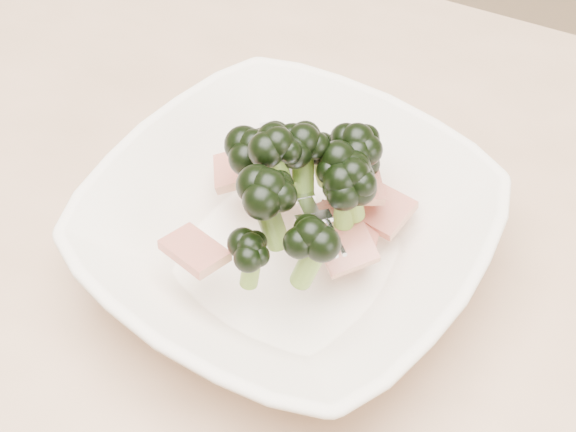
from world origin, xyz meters
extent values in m
cube|color=tan|center=(0.00, 0.00, 0.73)|extent=(1.20, 0.80, 0.04)
imported|color=#F2E2CC|center=(0.11, 0.05, 0.78)|extent=(0.30, 0.30, 0.06)
cylinder|color=#577527|center=(0.14, 0.02, 0.81)|extent=(0.02, 0.02, 0.05)
ellipsoid|color=black|center=(0.14, 0.02, 0.84)|extent=(0.04, 0.04, 0.03)
cylinder|color=#577527|center=(0.11, 0.11, 0.80)|extent=(0.02, 0.02, 0.04)
ellipsoid|color=black|center=(0.11, 0.11, 0.82)|extent=(0.03, 0.03, 0.02)
cylinder|color=#577527|center=(0.11, 0.01, 0.80)|extent=(0.01, 0.02, 0.03)
ellipsoid|color=black|center=(0.11, 0.01, 0.82)|extent=(0.03, 0.03, 0.02)
cylinder|color=#577527|center=(0.14, 0.11, 0.80)|extent=(0.02, 0.03, 0.05)
ellipsoid|color=black|center=(0.14, 0.11, 0.84)|extent=(0.04, 0.04, 0.03)
cylinder|color=#577527|center=(0.13, 0.09, 0.81)|extent=(0.02, 0.02, 0.03)
ellipsoid|color=black|center=(0.13, 0.09, 0.84)|extent=(0.04, 0.04, 0.03)
cylinder|color=#577527|center=(0.11, 0.08, 0.82)|extent=(0.02, 0.03, 0.04)
ellipsoid|color=black|center=(0.11, 0.08, 0.85)|extent=(0.04, 0.04, 0.03)
cylinder|color=#577527|center=(0.11, 0.03, 0.83)|extent=(0.03, 0.02, 0.05)
ellipsoid|color=black|center=(0.11, 0.03, 0.85)|extent=(0.04, 0.04, 0.03)
cylinder|color=#577527|center=(0.14, 0.08, 0.81)|extent=(0.02, 0.02, 0.04)
ellipsoid|color=black|center=(0.14, 0.08, 0.83)|extent=(0.04, 0.04, 0.03)
cylinder|color=#577527|center=(0.13, 0.11, 0.80)|extent=(0.02, 0.02, 0.04)
ellipsoid|color=black|center=(0.13, 0.11, 0.82)|extent=(0.03, 0.03, 0.03)
cylinder|color=#577527|center=(0.09, 0.07, 0.82)|extent=(0.02, 0.02, 0.04)
ellipsoid|color=black|center=(0.09, 0.07, 0.85)|extent=(0.03, 0.03, 0.03)
cylinder|color=#577527|center=(0.08, 0.07, 0.81)|extent=(0.02, 0.02, 0.04)
ellipsoid|color=black|center=(0.08, 0.07, 0.84)|extent=(0.04, 0.04, 0.03)
cylinder|color=#577527|center=(0.14, 0.08, 0.81)|extent=(0.02, 0.02, 0.04)
ellipsoid|color=black|center=(0.14, 0.08, 0.84)|extent=(0.04, 0.04, 0.03)
cylinder|color=#577527|center=(0.12, 0.12, 0.79)|extent=(0.02, 0.01, 0.04)
ellipsoid|color=black|center=(0.12, 0.12, 0.81)|extent=(0.03, 0.03, 0.03)
cylinder|color=#577527|center=(0.13, 0.12, 0.79)|extent=(0.01, 0.02, 0.03)
ellipsoid|color=black|center=(0.13, 0.12, 0.81)|extent=(0.03, 0.03, 0.03)
cylinder|color=#577527|center=(0.10, 0.06, 0.83)|extent=(0.02, 0.02, 0.04)
ellipsoid|color=black|center=(0.10, 0.06, 0.86)|extent=(0.03, 0.03, 0.03)
cube|color=maroon|center=(0.14, 0.07, 0.79)|extent=(0.06, 0.06, 0.02)
cube|color=maroon|center=(0.07, 0.00, 0.80)|extent=(0.05, 0.04, 0.02)
cube|color=maroon|center=(0.16, 0.10, 0.78)|extent=(0.05, 0.04, 0.01)
cube|color=maroon|center=(0.08, 0.09, 0.79)|extent=(0.03, 0.04, 0.02)
cube|color=maroon|center=(0.07, 0.09, 0.79)|extent=(0.03, 0.04, 0.02)
cube|color=maroon|center=(0.14, 0.11, 0.80)|extent=(0.04, 0.05, 0.01)
cube|color=maroon|center=(0.14, 0.07, 0.78)|extent=(0.05, 0.04, 0.02)
cube|color=maroon|center=(0.06, 0.08, 0.79)|extent=(0.04, 0.05, 0.02)
camera|label=1|loc=(0.26, -0.25, 1.21)|focal=50.00mm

